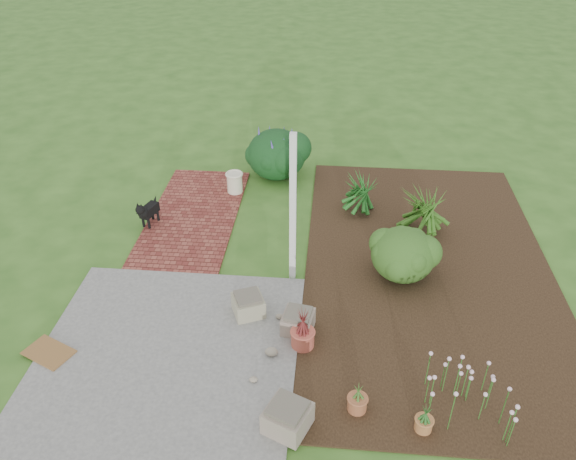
# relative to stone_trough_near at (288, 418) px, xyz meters

# --- Properties ---
(ground) EXTENTS (80.00, 80.00, 0.00)m
(ground) POSITION_rel_stone_trough_near_xyz_m (-0.48, 2.79, -0.20)
(ground) COLOR #2D581B
(ground) RESTS_ON ground
(concrete_patio) EXTENTS (3.50, 3.50, 0.04)m
(concrete_patio) POSITION_rel_stone_trough_near_xyz_m (-1.73, 1.04, -0.18)
(concrete_patio) COLOR #60605D
(concrete_patio) RESTS_ON ground
(brick_path) EXTENTS (1.60, 3.50, 0.04)m
(brick_path) POSITION_rel_stone_trough_near_xyz_m (-2.18, 4.54, -0.18)
(brick_path) COLOR maroon
(brick_path) RESTS_ON ground
(garden_bed) EXTENTS (4.00, 7.00, 0.03)m
(garden_bed) POSITION_rel_stone_trough_near_xyz_m (2.02, 3.29, -0.18)
(garden_bed) COLOR black
(garden_bed) RESTS_ON ground
(veranda_post) EXTENTS (0.10, 0.10, 2.50)m
(veranda_post) POSITION_rel_stone_trough_near_xyz_m (-0.18, 2.89, 1.05)
(veranda_post) COLOR white
(veranda_post) RESTS_ON ground
(stone_trough_near) EXTENTS (0.63, 0.63, 0.32)m
(stone_trough_near) POSITION_rel_stone_trough_near_xyz_m (0.00, 0.00, 0.00)
(stone_trough_near) COLOR gray
(stone_trough_near) RESTS_ON concrete_patio
(stone_trough_mid) EXTENTS (0.48, 0.48, 0.28)m
(stone_trough_mid) POSITION_rel_stone_trough_near_xyz_m (0.00, 1.65, -0.02)
(stone_trough_mid) COLOR gray
(stone_trough_mid) RESTS_ON concrete_patio
(stone_trough_far) EXTENTS (0.56, 0.56, 0.28)m
(stone_trough_far) POSITION_rel_stone_trough_near_xyz_m (-0.75, 1.93, -0.02)
(stone_trough_far) COLOR gray
(stone_trough_far) RESTS_ON concrete_patio
(coir_doormat) EXTENTS (0.76, 0.64, 0.02)m
(coir_doormat) POSITION_rel_stone_trough_near_xyz_m (-3.34, 0.90, -0.15)
(coir_doormat) COLOR brown
(coir_doormat) RESTS_ON concrete_patio
(black_dog) EXTENTS (0.31, 0.58, 0.51)m
(black_dog) POSITION_rel_stone_trough_near_xyz_m (-2.90, 4.12, 0.15)
(black_dog) COLOR black
(black_dog) RESTS_ON brick_path
(cream_ceramic_urn) EXTENTS (0.37, 0.37, 0.40)m
(cream_ceramic_urn) POSITION_rel_stone_trough_near_xyz_m (-1.55, 5.47, 0.04)
(cream_ceramic_urn) COLOR beige
(cream_ceramic_urn) RESTS_ON brick_path
(evergreen_shrub) EXTENTS (1.12, 1.12, 0.86)m
(evergreen_shrub) POSITION_rel_stone_trough_near_xyz_m (1.55, 3.05, 0.26)
(evergreen_shrub) COLOR #174411
(evergreen_shrub) RESTS_ON garden_bed
(agapanthus_clump_back) EXTENTS (1.41, 1.41, 1.03)m
(agapanthus_clump_back) POSITION_rel_stone_trough_near_xyz_m (1.99, 4.34, 0.34)
(agapanthus_clump_back) COLOR #113E12
(agapanthus_clump_back) RESTS_ON garden_bed
(agapanthus_clump_front) EXTENTS (1.14, 1.14, 0.86)m
(agapanthus_clump_front) POSITION_rel_stone_trough_near_xyz_m (0.90, 5.00, 0.26)
(agapanthus_clump_front) COLOR #104319
(agapanthus_clump_front) RESTS_ON garden_bed
(pink_flower_patch) EXTENTS (1.28, 1.28, 0.62)m
(pink_flower_patch) POSITION_rel_stone_trough_near_xyz_m (2.09, 0.38, 0.14)
(pink_flower_patch) COLOR #113D0F
(pink_flower_patch) RESTS_ON garden_bed
(terracotta_pot_bronze) EXTENTS (0.32, 0.32, 0.26)m
(terracotta_pot_bronze) POSITION_rel_stone_trough_near_xyz_m (0.09, 1.36, -0.04)
(terracotta_pot_bronze) COLOR #B44E3C
(terracotta_pot_bronze) RESTS_ON garden_bed
(terracotta_pot_small_left) EXTENTS (0.23, 0.23, 0.17)m
(terracotta_pot_small_left) POSITION_rel_stone_trough_near_xyz_m (1.59, 0.12, -0.08)
(terracotta_pot_small_left) COLOR #AC6B3A
(terracotta_pot_small_left) RESTS_ON garden_bed
(terracotta_pot_small_right) EXTENTS (0.30, 0.30, 0.20)m
(terracotta_pot_small_right) POSITION_rel_stone_trough_near_xyz_m (0.82, 0.34, -0.07)
(terracotta_pot_small_right) COLOR #9A5734
(terracotta_pot_small_right) RESTS_ON garden_bed
(purple_flowering_bush) EXTENTS (1.32, 1.32, 1.04)m
(purple_flowering_bush) POSITION_rel_stone_trough_near_xyz_m (-0.80, 6.30, 0.32)
(purple_flowering_bush) COLOR black
(purple_flowering_bush) RESTS_ON ground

